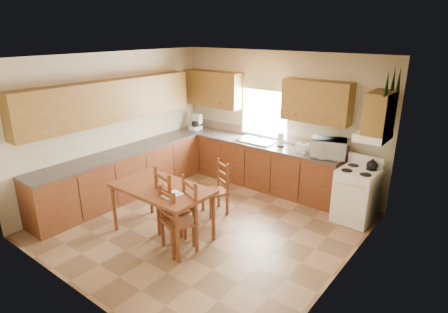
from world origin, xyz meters
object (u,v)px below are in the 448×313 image
Objects in this scene: microwave at (328,148)px; chair_far_right at (179,217)px; dining_table at (163,211)px; chair_near_left at (175,204)px; stove at (356,196)px; chair_far_left at (215,188)px; chair_near_right at (178,217)px.

chair_far_right is (-1.05, -2.73, -0.55)m from microwave.
dining_table is (-1.54, -2.59, -0.68)m from microwave.
dining_table is at bearing 39.47° from chair_near_left.
chair_near_left is at bearing 162.88° from chair_far_right.
stove is 0.78× the size of chair_near_left.
microwave is 0.60× the size of chair_far_left.
chair_near_left is (0.20, 0.09, 0.16)m from dining_table.
dining_table is at bearing -129.89° from stove.
stove is 0.95× the size of chair_far_left.
chair_far_left is 0.88× the size of chair_far_right.
chair_far_left is at bearing -144.93° from stove.
chair_far_right is (-1.71, -2.47, 0.09)m from stove.
dining_table is at bearing -174.73° from chair_far_right.
chair_far_left is 1.26m from chair_far_right.
chair_near_right is 0.11m from chair_far_right.
chair_near_right is at bearing 165.47° from chair_far_right.
stove is 3.20m from dining_table.
microwave is at bearing 59.87° from dining_table.
chair_far_left is (0.17, 1.08, 0.06)m from dining_table.
chair_near_left reaches higher than chair_near_right.
microwave is at bearing 161.89° from stove.
chair_near_right reaches higher than stove.
chair_near_right is 1.03× the size of chair_far_left.
microwave is 2.97m from chair_far_right.
microwave reaches higher than chair_near_right.
chair_near_left is at bearing -137.70° from microwave.
chair_far_right reaches higher than dining_table.
chair_near_left is 0.99m from chair_far_left.
microwave is (-0.66, 0.26, 0.64)m from stove.
chair_far_right is at bearing -121.28° from stove.
chair_near_right is (-1.79, -2.41, 0.04)m from stove.
chair_far_left reaches higher than stove.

